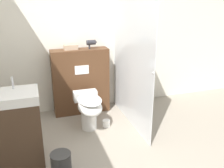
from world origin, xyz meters
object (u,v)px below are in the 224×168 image
(sink_vanity, at_px, (18,128))
(waste_bin, at_px, (61,165))
(toilet, at_px, (89,108))
(hair_drier, at_px, (92,43))

(sink_vanity, bearing_deg, waste_bin, -44.69)
(toilet, height_order, hair_drier, hair_drier)
(toilet, bearing_deg, hair_drier, 71.31)
(hair_drier, bearing_deg, toilet, -108.69)
(toilet, distance_m, waste_bin, 1.07)
(toilet, xyz_separation_m, waste_bin, (-0.52, -0.92, -0.20))
(toilet, relative_size, hair_drier, 3.79)
(toilet, relative_size, sink_vanity, 0.63)
(toilet, height_order, sink_vanity, sink_vanity)
(toilet, xyz_separation_m, hair_drier, (0.21, 0.61, 0.83))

